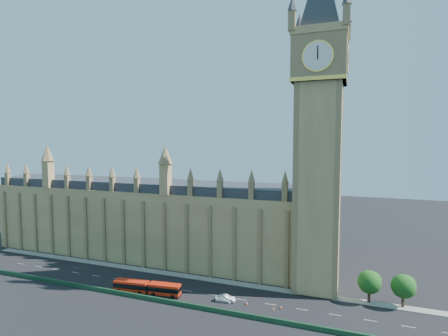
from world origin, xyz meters
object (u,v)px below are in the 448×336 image
(car_grey, at_px, (165,288))
(car_silver, at_px, (226,298))
(red_bus, at_px, (147,288))
(car_white, at_px, (223,300))

(car_grey, bearing_deg, car_silver, -89.62)
(red_bus, bearing_deg, car_silver, 2.14)
(red_bus, distance_m, car_white, 21.88)
(car_grey, relative_size, car_silver, 1.00)
(car_silver, bearing_deg, red_bus, 101.04)
(car_grey, xyz_separation_m, car_silver, (18.52, 0.14, -0.03))
(car_silver, bearing_deg, car_white, 148.38)
(red_bus, height_order, car_silver, red_bus)
(red_bus, relative_size, car_white, 4.61)
(car_silver, height_order, car_white, car_silver)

